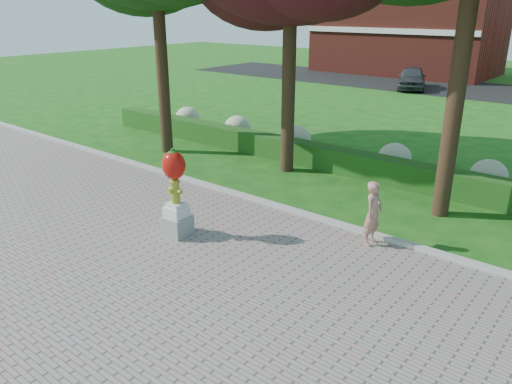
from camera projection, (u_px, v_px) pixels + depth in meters
ground at (206, 248)px, 11.68m from camera, size 100.00×100.00×0.00m
walkway at (46, 328)px, 8.76m from camera, size 40.00×14.00×0.04m
curb at (282, 208)px, 13.83m from camera, size 40.00×0.18×0.15m
lawn_hedge at (353, 163)px, 16.62m from camera, size 24.00×0.70×0.80m
hydrangea_row at (383, 155)px, 16.96m from camera, size 20.10×1.10×0.99m
street at (512, 94)px, 32.01m from camera, size 50.00×8.00×0.02m
building_left at (408, 29)px, 41.05m from camera, size 14.00×8.00×7.00m
hydrant_sculpture at (175, 190)px, 11.90m from camera, size 0.64×0.62×2.19m
woman at (373, 213)px, 11.56m from camera, size 0.38×0.57×1.55m
parked_car at (412, 78)px, 33.59m from camera, size 3.26×4.68×1.48m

